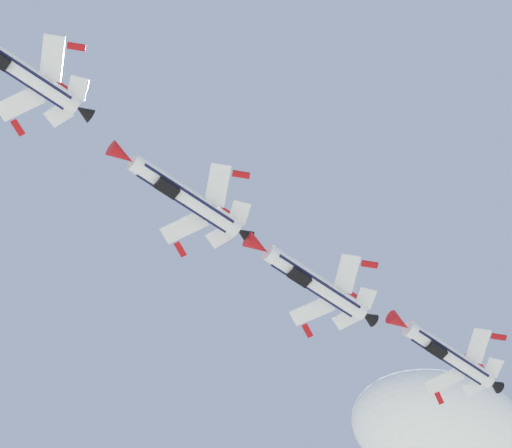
# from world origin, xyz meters

# --- Properties ---
(cloud_near_formation) EXTENTS (49.29, 35.75, 20.93)m
(cloud_near_formation) POSITION_xyz_m (122.40, 160.71, 202.83)
(cloud_near_formation) COLOR white
(fighter_jet_lead) EXTENTS (15.79, 10.30, 4.39)m
(fighter_jet_lead) POSITION_xyz_m (-6.93, 44.27, 88.67)
(fighter_jet_lead) COLOR white
(fighter_jet_left_wing) EXTENTS (15.79, 10.27, 4.38)m
(fighter_jet_left_wing) POSITION_xyz_m (10.97, 48.78, 85.97)
(fighter_jet_left_wing) COLOR white
(fighter_jet_right_wing) EXTENTS (15.79, 10.34, 4.38)m
(fighter_jet_right_wing) POSITION_xyz_m (26.03, 52.27, 85.12)
(fighter_jet_right_wing) COLOR white
(fighter_jet_left_outer) EXTENTS (15.79, 10.29, 4.39)m
(fighter_jet_left_outer) POSITION_xyz_m (44.44, 57.31, 88.65)
(fighter_jet_left_outer) COLOR white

